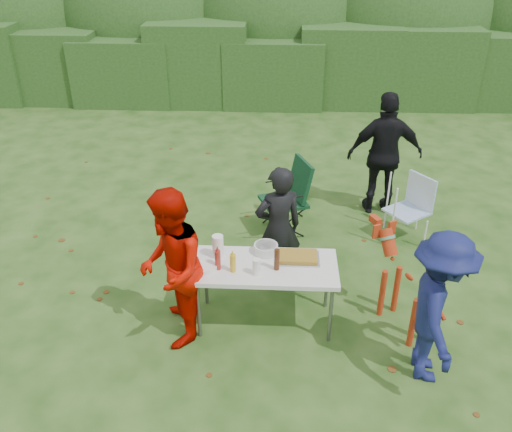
{
  "coord_description": "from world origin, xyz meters",
  "views": [
    {
      "loc": [
        0.22,
        -4.43,
        3.97
      ],
      "look_at": [
        -0.04,
        0.78,
        1.0
      ],
      "focal_mm": 38.0,
      "sensor_mm": 36.0,
      "label": 1
    }
  ],
  "objects_px": {
    "person_red_jacket": "(171,269)",
    "ketchup_bottle": "(218,260)",
    "person_cook": "(278,228)",
    "child": "(438,309)",
    "mustard_bottle": "(233,263)",
    "camping_chair": "(283,197)",
    "person_black_puffy": "(385,155)",
    "folding_table": "(266,270)",
    "dog": "(407,289)",
    "beer_bottle": "(277,260)",
    "lawn_chair": "(407,209)",
    "paper_towel_roll": "(218,247)"
  },
  "relations": [
    {
      "from": "folding_table",
      "to": "beer_bottle",
      "type": "bearing_deg",
      "value": -29.07
    },
    {
      "from": "folding_table",
      "to": "person_black_puffy",
      "type": "distance_m",
      "value": 3.07
    },
    {
      "from": "camping_chair",
      "to": "paper_towel_roll",
      "type": "relative_size",
      "value": 4.01
    },
    {
      "from": "lawn_chair",
      "to": "child",
      "type": "bearing_deg",
      "value": 48.35
    },
    {
      "from": "ketchup_bottle",
      "to": "paper_towel_roll",
      "type": "distance_m",
      "value": 0.22
    },
    {
      "from": "mustard_bottle",
      "to": "paper_towel_roll",
      "type": "relative_size",
      "value": 0.77
    },
    {
      "from": "lawn_chair",
      "to": "beer_bottle",
      "type": "bearing_deg",
      "value": 11.71
    },
    {
      "from": "folding_table",
      "to": "lawn_chair",
      "type": "xyz_separation_m",
      "value": [
        1.85,
        1.84,
        -0.24
      ]
    },
    {
      "from": "person_cook",
      "to": "child",
      "type": "relative_size",
      "value": 0.98
    },
    {
      "from": "folding_table",
      "to": "beer_bottle",
      "type": "distance_m",
      "value": 0.22
    },
    {
      "from": "person_cook",
      "to": "mustard_bottle",
      "type": "height_order",
      "value": "person_cook"
    },
    {
      "from": "folding_table",
      "to": "ketchup_bottle",
      "type": "height_order",
      "value": "ketchup_bottle"
    },
    {
      "from": "person_black_puffy",
      "to": "mustard_bottle",
      "type": "relative_size",
      "value": 9.08
    },
    {
      "from": "person_black_puffy",
      "to": "camping_chair",
      "type": "xyz_separation_m",
      "value": [
        -1.43,
        -0.66,
        -0.39
      ]
    },
    {
      "from": "dog",
      "to": "person_cook",
      "type": "bearing_deg",
      "value": 35.59
    },
    {
      "from": "person_black_puffy",
      "to": "dog",
      "type": "height_order",
      "value": "person_black_puffy"
    },
    {
      "from": "folding_table",
      "to": "paper_towel_roll",
      "type": "xyz_separation_m",
      "value": [
        -0.51,
        0.13,
        0.18
      ]
    },
    {
      "from": "dog",
      "to": "ketchup_bottle",
      "type": "relative_size",
      "value": 4.86
    },
    {
      "from": "camping_chair",
      "to": "ketchup_bottle",
      "type": "distance_m",
      "value": 2.17
    },
    {
      "from": "mustard_bottle",
      "to": "ketchup_bottle",
      "type": "xyz_separation_m",
      "value": [
        -0.16,
        0.03,
        0.01
      ]
    },
    {
      "from": "beer_bottle",
      "to": "dog",
      "type": "bearing_deg",
      "value": 1.54
    },
    {
      "from": "person_cook",
      "to": "person_red_jacket",
      "type": "xyz_separation_m",
      "value": [
        -1.05,
        -0.98,
        0.08
      ]
    },
    {
      "from": "person_red_jacket",
      "to": "ketchup_bottle",
      "type": "distance_m",
      "value": 0.48
    },
    {
      "from": "person_cook",
      "to": "dog",
      "type": "height_order",
      "value": "person_cook"
    },
    {
      "from": "person_black_puffy",
      "to": "beer_bottle",
      "type": "distance_m",
      "value": 3.06
    },
    {
      "from": "folding_table",
      "to": "mustard_bottle",
      "type": "distance_m",
      "value": 0.38
    },
    {
      "from": "mustard_bottle",
      "to": "ketchup_bottle",
      "type": "relative_size",
      "value": 0.91
    },
    {
      "from": "person_cook",
      "to": "child",
      "type": "xyz_separation_m",
      "value": [
        1.48,
        -1.38,
        0.01
      ]
    },
    {
      "from": "person_black_puffy",
      "to": "dog",
      "type": "xyz_separation_m",
      "value": [
        -0.13,
        -2.63,
        -0.4
      ]
    },
    {
      "from": "camping_chair",
      "to": "person_cook",
      "type": "bearing_deg",
      "value": 65.67
    },
    {
      "from": "person_cook",
      "to": "lawn_chair",
      "type": "distance_m",
      "value": 2.09
    },
    {
      "from": "dog",
      "to": "mustard_bottle",
      "type": "distance_m",
      "value": 1.84
    },
    {
      "from": "folding_table",
      "to": "ketchup_bottle",
      "type": "relative_size",
      "value": 6.82
    },
    {
      "from": "person_red_jacket",
      "to": "person_black_puffy",
      "type": "relative_size",
      "value": 0.94
    },
    {
      "from": "dog",
      "to": "lawn_chair",
      "type": "distance_m",
      "value": 1.9
    },
    {
      "from": "dog",
      "to": "camping_chair",
      "type": "relative_size",
      "value": 1.03
    },
    {
      "from": "mustard_bottle",
      "to": "beer_bottle",
      "type": "height_order",
      "value": "beer_bottle"
    },
    {
      "from": "ketchup_bottle",
      "to": "beer_bottle",
      "type": "height_order",
      "value": "beer_bottle"
    },
    {
      "from": "person_black_puffy",
      "to": "folding_table",
      "type": "bearing_deg",
      "value": 55.88
    },
    {
      "from": "mustard_bottle",
      "to": "camping_chair",
      "type": "bearing_deg",
      "value": 76.18
    },
    {
      "from": "dog",
      "to": "mustard_bottle",
      "type": "bearing_deg",
      "value": 66.75
    },
    {
      "from": "person_cook",
      "to": "camping_chair",
      "type": "relative_size",
      "value": 1.48
    },
    {
      "from": "person_black_puffy",
      "to": "paper_towel_roll",
      "type": "bearing_deg",
      "value": 47.04
    },
    {
      "from": "child",
      "to": "mustard_bottle",
      "type": "relative_size",
      "value": 7.84
    },
    {
      "from": "ketchup_bottle",
      "to": "person_black_puffy",
      "type": "bearing_deg",
      "value": 52.04
    },
    {
      "from": "person_black_puffy",
      "to": "child",
      "type": "distance_m",
      "value": 3.29
    },
    {
      "from": "person_black_puffy",
      "to": "ketchup_bottle",
      "type": "distance_m",
      "value": 3.42
    },
    {
      "from": "beer_bottle",
      "to": "paper_towel_roll",
      "type": "bearing_deg",
      "value": 162.59
    },
    {
      "from": "person_cook",
      "to": "person_red_jacket",
      "type": "distance_m",
      "value": 1.44
    },
    {
      "from": "person_black_puffy",
      "to": "mustard_bottle",
      "type": "distance_m",
      "value": 3.35
    }
  ]
}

